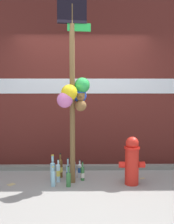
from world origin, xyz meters
name	(u,v)px	position (x,y,z in m)	size (l,w,h in m)	color
ground_plane	(82,190)	(0.00, 0.00, 0.00)	(14.00, 14.00, 0.00)	gray
building_wall	(82,67)	(0.00, 1.42, 1.89)	(10.00, 0.21, 3.78)	#561E19
curb_strip	(82,167)	(0.00, 0.98, 0.04)	(8.00, 0.12, 0.08)	slate
memorial_post	(74,83)	(-0.12, 0.30, 1.57)	(0.51, 0.44, 2.82)	brown
fire_hydrant	(132,160)	(0.78, 0.24, 0.38)	(0.40, 0.24, 0.75)	red
bottle_0	(58,172)	(-0.37, 0.36, 0.15)	(0.06, 0.06, 0.37)	#B2DBEA
bottle_1	(68,179)	(-0.20, 0.15, 0.13)	(0.07, 0.07, 0.32)	#337038
bottle_2	(53,178)	(-0.43, 0.17, 0.13)	(0.07, 0.07, 0.31)	#93CCE0
bottle_3	(82,173)	(0.01, 0.42, 0.11)	(0.07, 0.07, 0.31)	#337038
bottle_4	(53,170)	(-0.47, 0.42, 0.17)	(0.08, 0.08, 0.42)	#93CCE0
bottle_5	(80,170)	(-0.03, 0.56, 0.13)	(0.06, 0.06, 0.30)	silver
bottle_6	(68,172)	(-0.22, 0.43, 0.14)	(0.06, 0.06, 0.37)	#93CCE0
bottle_7	(60,168)	(-0.36, 0.57, 0.16)	(0.08, 0.08, 0.41)	brown
bottle_8	(74,169)	(-0.13, 0.56, 0.15)	(0.06, 0.06, 0.36)	#B2DBEA
litter_0	(142,178)	(1.00, 0.49, 0.00)	(0.09, 0.04, 0.01)	tan
litter_1	(11,184)	(-1.09, 0.25, 0.00)	(0.09, 0.11, 0.01)	tan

